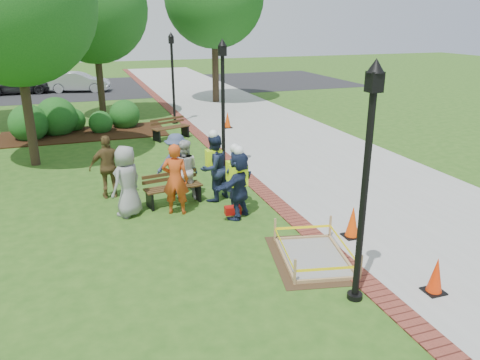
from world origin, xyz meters
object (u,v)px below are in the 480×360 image
object	(u,v)px
cone_front	(436,276)
hivis_worker_b	(235,176)
wet_concrete_pad	(314,249)
lamp_near	(366,169)
hivis_worker_a	(239,182)
hivis_worker_c	(214,166)
bench_near	(174,194)

from	to	relation	value
cone_front	hivis_worker_b	distance (m)	5.64
wet_concrete_pad	lamp_near	bearing A→B (deg)	-89.59
hivis_worker_a	hivis_worker_b	distance (m)	0.67
hivis_worker_c	cone_front	bearing A→B (deg)	-66.84
lamp_near	wet_concrete_pad	bearing A→B (deg)	90.41
hivis_worker_a	hivis_worker_c	size ratio (longest dim) A/B	0.94
bench_near	hivis_worker_a	distance (m)	2.12
hivis_worker_b	hivis_worker_c	bearing A→B (deg)	118.00
bench_near	lamp_near	world-z (taller)	lamp_near
bench_near	hivis_worker_b	distance (m)	1.81
bench_near	hivis_worker_a	bearing A→B (deg)	-46.27
bench_near	hivis_worker_c	distance (m)	1.35
bench_near	hivis_worker_c	xyz separation A→B (m)	(1.13, -0.09, 0.72)
hivis_worker_c	bench_near	bearing A→B (deg)	175.46
hivis_worker_a	hivis_worker_c	bearing A→B (deg)	100.55
hivis_worker_b	hivis_worker_a	bearing A→B (deg)	-100.33
cone_front	hivis_worker_c	size ratio (longest dim) A/B	0.36
wet_concrete_pad	hivis_worker_c	distance (m)	4.19
lamp_near	hivis_worker_a	bearing A→B (deg)	100.59
hivis_worker_c	hivis_worker_a	bearing A→B (deg)	-79.45
bench_near	lamp_near	xyz separation A→B (m)	(2.17, -5.65, 2.21)
cone_front	lamp_near	bearing A→B (deg)	167.41
lamp_near	hivis_worker_b	distance (m)	5.16
wet_concrete_pad	hivis_worker_c	world-z (taller)	hivis_worker_c
hivis_worker_c	wet_concrete_pad	bearing A→B (deg)	-75.57
wet_concrete_pad	hivis_worker_a	bearing A→B (deg)	106.38
hivis_worker_b	bench_near	bearing A→B (deg)	152.27
lamp_near	hivis_worker_c	bearing A→B (deg)	100.58
hivis_worker_a	cone_front	bearing A→B (deg)	-63.42
wet_concrete_pad	hivis_worker_a	xyz separation A→B (m)	(-0.77, 2.64, 0.70)
wet_concrete_pad	hivis_worker_b	world-z (taller)	hivis_worker_b
cone_front	hivis_worker_b	world-z (taller)	hivis_worker_b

